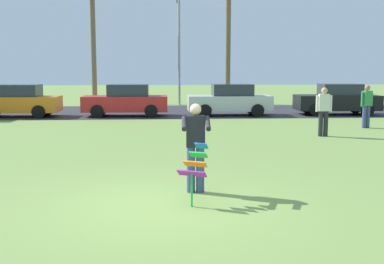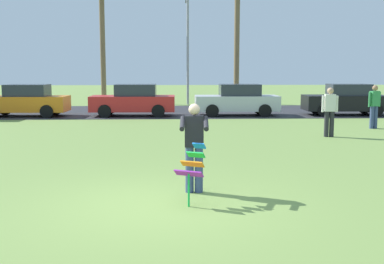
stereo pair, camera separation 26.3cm
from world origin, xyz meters
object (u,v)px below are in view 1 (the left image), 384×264
at_px(streetlight_pole, 179,44).
at_px(person_walker_near, 324,110).
at_px(parked_car_red, 126,101).
at_px(parked_car_silver, 230,100).
at_px(person_kite_flyer, 196,144).
at_px(parked_car_orange, 17,101).
at_px(parked_car_black, 337,100).
at_px(person_walker_far, 367,105).
at_px(kite_held, 195,165).

xyz_separation_m(streetlight_pole, person_walker_near, (4.46, -15.27, -3.06)).
xyz_separation_m(parked_car_red, parked_car_silver, (5.25, 0.00, 0.00)).
relative_size(person_kite_flyer, parked_car_orange, 0.41).
relative_size(parked_car_black, streetlight_pole, 0.61).
distance_m(parked_car_orange, streetlight_pole, 11.79).
bearing_deg(person_kite_flyer, parked_car_black, 60.31).
xyz_separation_m(person_walker_near, person_walker_far, (2.55, 2.21, 0.00)).
bearing_deg(person_walker_far, person_kite_flyer, -128.74).
height_order(person_kite_flyer, parked_car_orange, person_kite_flyer).
xyz_separation_m(parked_car_black, person_walker_near, (-3.41, -7.61, 0.16)).
relative_size(kite_held, person_walker_near, 0.61).
xyz_separation_m(kite_held, parked_car_orange, (-7.65, 15.73, 0.07)).
xyz_separation_m(person_kite_flyer, streetlight_pole, (0.64, 22.60, 3.05)).
xyz_separation_m(parked_car_orange, parked_car_black, (16.24, -0.00, 0.00)).
relative_size(person_kite_flyer, kite_held, 1.63).
xyz_separation_m(parked_car_orange, person_walker_near, (12.82, -7.61, 0.16)).
height_order(person_kite_flyer, kite_held, person_kite_flyer).
bearing_deg(parked_car_silver, person_kite_flyer, -100.98).
relative_size(parked_car_black, person_walker_far, 2.46).
bearing_deg(parked_car_black, kite_held, -118.62).
bearing_deg(parked_car_silver, parked_car_orange, -180.00).
distance_m(parked_car_red, parked_car_black, 10.87).
distance_m(kite_held, streetlight_pole, 23.64).
height_order(person_kite_flyer, parked_car_black, person_kite_flyer).
bearing_deg(person_kite_flyer, parked_car_orange, 117.34).
bearing_deg(parked_car_red, streetlight_pole, 68.67).
bearing_deg(person_walker_far, parked_car_silver, 131.30).
distance_m(parked_car_red, person_walker_far, 11.37).
bearing_deg(parked_car_red, parked_car_silver, 0.00).
bearing_deg(parked_car_black, person_kite_flyer, -119.69).
height_order(parked_car_red, person_walker_far, person_walker_far).
height_order(parked_car_orange, parked_car_red, same).
bearing_deg(parked_car_silver, parked_car_red, -180.00).
relative_size(parked_car_silver, person_walker_near, 2.43).
distance_m(parked_car_orange, parked_car_silver, 10.62).
relative_size(parked_car_orange, streetlight_pole, 0.61).
xyz_separation_m(parked_car_orange, streetlight_pole, (8.36, 7.66, 3.22)).
relative_size(parked_car_orange, parked_car_silver, 1.01).
relative_size(parked_car_red, person_walker_near, 2.44).
height_order(parked_car_red, person_walker_near, person_walker_near).
bearing_deg(kite_held, parked_car_orange, 115.94).
relative_size(parked_car_red, parked_car_silver, 1.00).
bearing_deg(parked_car_black, person_walker_far, -99.14).
bearing_deg(parked_car_black, streetlight_pole, 135.78).
distance_m(parked_car_black, person_walker_near, 8.34).
relative_size(streetlight_pole, person_walker_far, 4.05).
relative_size(person_kite_flyer, parked_car_red, 0.41).
bearing_deg(person_kite_flyer, person_walker_far, 51.26).
bearing_deg(parked_car_orange, parked_car_silver, 0.00).
bearing_deg(person_walker_far, parked_car_red, 151.61).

